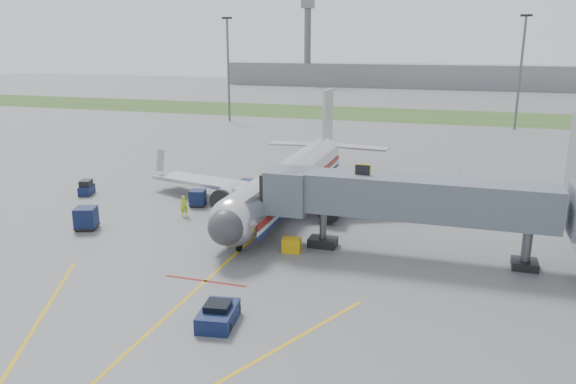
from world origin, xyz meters
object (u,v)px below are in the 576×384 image
(belt_loader, at_px, (255,207))
(baggage_tug, at_px, (86,188))
(airliner, at_px, (289,179))
(ramp_worker, at_px, (184,206))
(pushback_tug, at_px, (218,315))

(belt_loader, bearing_deg, baggage_tug, 178.49)
(airliner, relative_size, ramp_worker, 18.18)
(airliner, bearing_deg, belt_loader, -128.40)
(airliner, bearing_deg, baggage_tug, -173.09)
(baggage_tug, xyz_separation_m, belt_loader, (19.38, -0.51, -0.24))
(airliner, relative_size, baggage_tug, 14.14)
(pushback_tug, bearing_deg, belt_loader, 105.28)
(baggage_tug, xyz_separation_m, ramp_worker, (13.60, -3.78, 0.28))
(airliner, height_order, baggage_tug, airliner)
(baggage_tug, height_order, ramp_worker, ramp_worker)
(pushback_tug, xyz_separation_m, baggage_tug, (-25.20, 21.80, 0.15))
(airliner, height_order, belt_loader, airliner)
(belt_loader, bearing_deg, pushback_tug, -74.72)
(pushback_tug, xyz_separation_m, ramp_worker, (-11.60, 18.02, 0.43))
(baggage_tug, distance_m, ramp_worker, 14.12)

